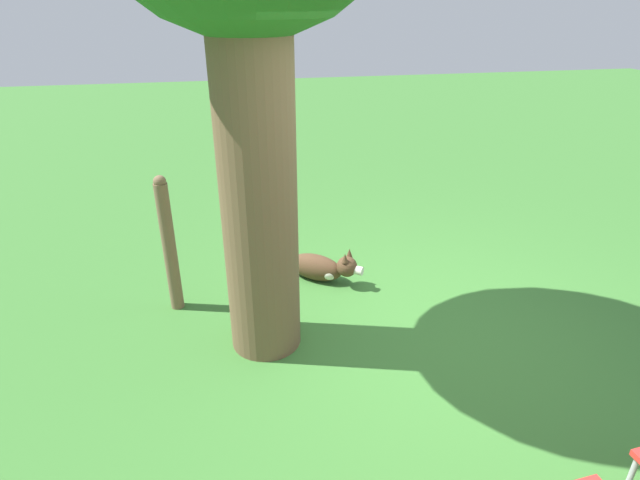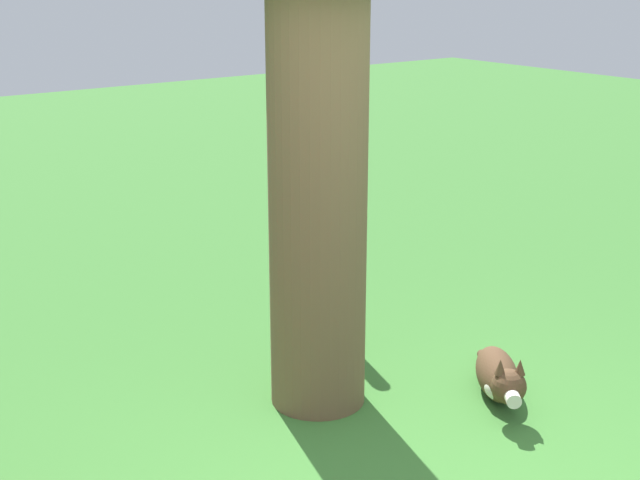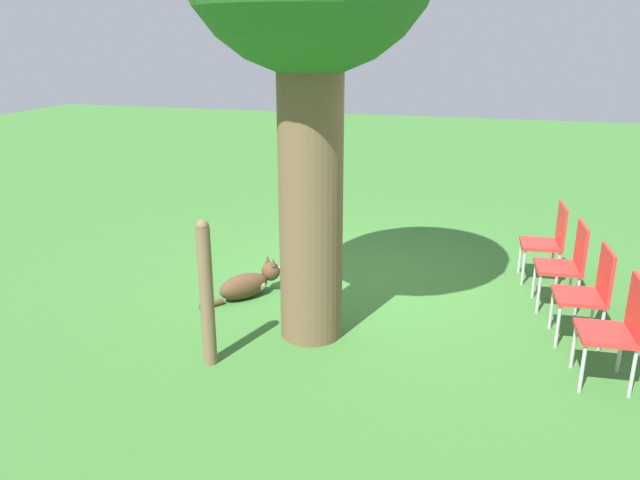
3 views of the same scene
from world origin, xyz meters
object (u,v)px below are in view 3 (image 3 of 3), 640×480
object	(u,v)px
red_chair_0	(549,238)
red_chair_2	(590,289)
red_chair_1	(567,260)
dog	(250,283)
fence_post	(206,293)
red_chair_3	(619,325)

from	to	relation	value
red_chair_0	red_chair_2	distance (m)	1.45
red_chair_0	red_chair_1	size ratio (longest dim) A/B	1.00
dog	red_chair_2	bearing A→B (deg)	-55.28
dog	red_chair_2	world-z (taller)	red_chair_2
dog	fence_post	world-z (taller)	fence_post
dog	fence_post	xyz separation A→B (m)	(-0.20, 1.40, 0.49)
fence_post	red_chair_2	world-z (taller)	fence_post
red_chair_0	red_chair_1	bearing A→B (deg)	95.97
red_chair_0	dog	bearing A→B (deg)	19.45
fence_post	red_chair_1	xyz separation A→B (m)	(-2.96, -2.00, -0.13)
fence_post	red_chair_2	bearing A→B (deg)	-157.43
fence_post	red_chair_3	world-z (taller)	fence_post
red_chair_1	red_chair_2	xyz separation A→B (m)	(-0.12, 0.72, 0.00)
red_chair_1	red_chair_3	bearing A→B (deg)	95.97
red_chair_2	red_chair_3	bearing A→B (deg)	95.97
dog	red_chair_0	bearing A→B (deg)	-29.80
red_chair_2	red_chair_3	distance (m)	0.73
red_chair_3	dog	bearing A→B (deg)	-17.71
red_chair_0	red_chair_3	distance (m)	2.18
fence_post	red_chair_1	bearing A→B (deg)	-145.99
dog	fence_post	size ratio (longest dim) A/B	0.67
red_chair_3	red_chair_0	bearing A→B (deg)	-84.03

